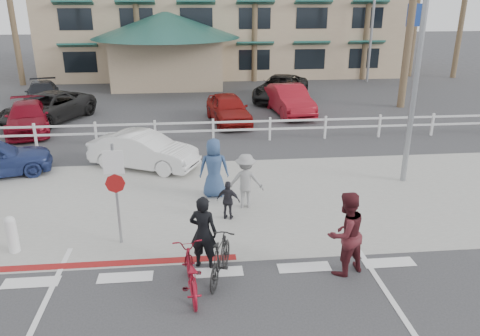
{
  "coord_description": "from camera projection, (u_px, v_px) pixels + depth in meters",
  "views": [
    {
      "loc": [
        -0.37,
        -8.39,
        5.85
      ],
      "look_at": [
        0.8,
        3.23,
        1.5
      ],
      "focal_mm": 35.0,
      "sensor_mm": 36.0,
      "label": 1
    }
  ],
  "objects": [
    {
      "name": "sign_post",
      "position": [
        116.0,
        189.0,
        11.23
      ],
      "size": [
        0.5,
        0.1,
        2.9
      ],
      "primitive_type": null,
      "color": "gray",
      "rests_on": "ground"
    },
    {
      "name": "pedestrian_a",
      "position": [
        246.0,
        181.0,
        13.43
      ],
      "size": [
        1.13,
        0.75,
        1.62
      ],
      "primitive_type": "imported",
      "rotation": [
        0.0,
        0.0,
        3.0
      ],
      "color": "gray",
      "rests_on": "ground"
    },
    {
      "name": "streetlight_1",
      "position": [
        373.0,
        12.0,
        31.75
      ],
      "size": [
        0.6,
        2.0,
        9.5
      ],
      "primitive_type": null,
      "color": "gray",
      "rests_on": "ground"
    },
    {
      "name": "lot_car_1",
      "position": [
        28.0,
        118.0,
        21.03
      ],
      "size": [
        2.92,
        4.76,
        1.29
      ],
      "primitive_type": "imported",
      "rotation": [
        0.0,
        0.0,
        0.27
      ],
      "color": "maroon",
      "rests_on": "ground"
    },
    {
      "name": "bollard_0",
      "position": [
        12.0,
        234.0,
        11.15
      ],
      "size": [
        0.26,
        0.26,
        0.95
      ],
      "primitive_type": null,
      "color": "silver",
      "rests_on": "ground"
    },
    {
      "name": "sidewalk_plaza",
      "position": [
        210.0,
        201.0,
        14.09
      ],
      "size": [
        22.0,
        7.0,
        0.01
      ],
      "primitive_type": "cube",
      "color": "gray",
      "rests_on": "ground"
    },
    {
      "name": "lot_car_4",
      "position": [
        42.0,
        93.0,
        26.37
      ],
      "size": [
        2.61,
        4.47,
        1.22
      ],
      "primitive_type": "imported",
      "rotation": [
        0.0,
        0.0,
        0.23
      ],
      "color": "black",
      "rests_on": "ground"
    },
    {
      "name": "lot_car_5",
      "position": [
        281.0,
        88.0,
        27.25
      ],
      "size": [
        4.3,
        5.65,
        1.43
      ],
      "primitive_type": "imported",
      "rotation": [
        0.0,
        0.0,
        -0.43
      ],
      "color": "black",
      "rests_on": "ground"
    },
    {
      "name": "lot_car_3",
      "position": [
        289.0,
        100.0,
        24.1
      ],
      "size": [
        2.03,
        4.64,
        1.48
      ],
      "primitive_type": "imported",
      "rotation": [
        0.0,
        0.0,
        0.11
      ],
      "color": "maroon",
      "rests_on": "ground"
    },
    {
      "name": "parking_lot",
      "position": [
        200.0,
        103.0,
        26.68
      ],
      "size": [
        50.0,
        16.0,
        0.01
      ],
      "primitive_type": "cube",
      "color": "#333335",
      "rests_on": "ground"
    },
    {
      "name": "info_sign",
      "position": [
        411.0,
        44.0,
        30.75
      ],
      "size": [
        1.2,
        0.16,
        5.6
      ],
      "primitive_type": null,
      "color": "navy",
      "rests_on": "ground"
    },
    {
      "name": "streetlight_0",
      "position": [
        421.0,
        42.0,
        14.07
      ],
      "size": [
        0.6,
        2.0,
        9.0
      ],
      "primitive_type": null,
      "color": "gray",
      "rests_on": "ground"
    },
    {
      "name": "curb_red",
      "position": [
        85.0,
        265.0,
        10.73
      ],
      "size": [
        7.0,
        0.25,
        0.02
      ],
      "primitive_type": "cube",
      "color": "maroon",
      "rests_on": "ground"
    },
    {
      "name": "lot_car_0",
      "position": [
        48.0,
        108.0,
        22.55
      ],
      "size": [
        4.26,
        5.6,
        1.41
      ],
      "primitive_type": "imported",
      "rotation": [
        0.0,
        0.0,
        -0.43
      ],
      "color": "black",
      "rests_on": "ground"
    },
    {
      "name": "ground",
      "position": [
        218.0,
        288.0,
        9.9
      ],
      "size": [
        140.0,
        140.0,
        0.0
      ],
      "primitive_type": "plane",
      "color": "#333335"
    },
    {
      "name": "lot_car_2",
      "position": [
        228.0,
        109.0,
        22.43
      ],
      "size": [
        2.25,
        4.3,
        1.4
      ],
      "primitive_type": "imported",
      "rotation": [
        0.0,
        0.0,
        0.15
      ],
      "color": "maroon",
      "rests_on": "ground"
    },
    {
      "name": "pedestrian_b",
      "position": [
        214.0,
        168.0,
        14.12
      ],
      "size": [
        0.92,
        0.62,
        1.84
      ],
      "primitive_type": "imported",
      "rotation": [
        0.0,
        0.0,
        3.1
      ],
      "color": "navy",
      "rests_on": "ground"
    },
    {
      "name": "cross_street",
      "position": [
        205.0,
        158.0,
        17.82
      ],
      "size": [
        40.0,
        5.0,
        0.01
      ],
      "primitive_type": "cube",
      "color": "#333335",
      "rests_on": "ground"
    },
    {
      "name": "bike_black",
      "position": [
        220.0,
        258.0,
        10.08
      ],
      "size": [
        0.96,
        1.74,
        1.01
      ],
      "primitive_type": "imported",
      "rotation": [
        0.0,
        0.0,
        2.83
      ],
      "color": "black",
      "rests_on": "ground"
    },
    {
      "name": "rider_red",
      "position": [
        203.0,
        232.0,
        10.41
      ],
      "size": [
        0.73,
        0.59,
        1.74
      ],
      "primitive_type": "imported",
      "rotation": [
        0.0,
        0.0,
        2.83
      ],
      "color": "black",
      "rests_on": "ground"
    },
    {
      "name": "car_white_sedan",
      "position": [
        144.0,
        151.0,
        16.6
      ],
      "size": [
        4.11,
        2.88,
        1.28
      ],
      "primitive_type": "imported",
      "rotation": [
        0.0,
        0.0,
        1.13
      ],
      "color": "white",
      "rests_on": "ground"
    },
    {
      "name": "bike_red",
      "position": [
        190.0,
        272.0,
        9.62
      ],
      "size": [
        0.81,
        1.86,
        0.95
      ],
      "primitive_type": "imported",
      "rotation": [
        0.0,
        0.0,
        3.25
      ],
      "color": "maroon",
      "rests_on": "ground"
    },
    {
      "name": "pedestrian_child",
      "position": [
        228.0,
        201.0,
        12.77
      ],
      "size": [
        0.71,
        0.48,
        1.12
      ],
      "primitive_type": "imported",
      "rotation": [
        0.0,
        0.0,
        2.8
      ],
      "color": "#232329",
      "rests_on": "ground"
    },
    {
      "name": "rail_fence",
      "position": [
        216.0,
        130.0,
        19.56
      ],
      "size": [
        29.4,
        0.16,
        1.0
      ],
      "primitive_type": null,
      "color": "silver",
      "rests_on": "ground"
    },
    {
      "name": "rider_black",
      "position": [
        345.0,
        234.0,
        10.16
      ],
      "size": [
        1.16,
        1.06,
        1.93
      ],
      "primitive_type": "imported",
      "rotation": [
        0.0,
        0.0,
        3.57
      ],
      "color": "#4F191F",
      "rests_on": "ground"
    }
  ]
}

